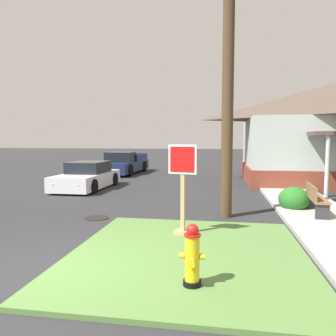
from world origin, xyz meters
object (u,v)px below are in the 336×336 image
(stop_sign, at_px, (183,192))
(parked_sedan_white, at_px, (88,177))
(manhole_cover, at_px, (97,218))
(pickup_truck_navy, at_px, (124,164))
(street_bench, at_px, (315,198))
(utility_pole, at_px, (229,26))
(fire_hydrant, at_px, (192,256))

(stop_sign, xyz_separation_m, parked_sedan_white, (-5.32, 6.97, -0.52))
(stop_sign, height_order, manhole_cover, stop_sign)
(manhole_cover, xyz_separation_m, pickup_truck_navy, (-2.97, 12.36, 0.61))
(parked_sedan_white, distance_m, street_bench, 9.95)
(parked_sedan_white, distance_m, utility_pole, 9.33)
(street_bench, distance_m, utility_pole, 5.52)
(fire_hydrant, bearing_deg, manhole_cover, 127.41)
(street_bench, relative_size, utility_pole, 0.15)
(manhole_cover, xyz_separation_m, parked_sedan_white, (-2.64, 5.53, 0.53))
(parked_sedan_white, bearing_deg, pickup_truck_navy, 92.72)
(parked_sedan_white, bearing_deg, utility_pole, -36.80)
(pickup_truck_navy, xyz_separation_m, street_bench, (9.23, -11.27, -0.03))
(fire_hydrant, xyz_separation_m, stop_sign, (-0.46, 2.66, 0.54))
(manhole_cover, relative_size, street_bench, 0.43)
(stop_sign, xyz_separation_m, manhole_cover, (-2.68, 1.44, -1.06))
(manhole_cover, height_order, parked_sedan_white, parked_sedan_white)
(manhole_cover, bearing_deg, utility_pole, 11.92)
(manhole_cover, relative_size, pickup_truck_navy, 0.13)
(fire_hydrant, distance_m, stop_sign, 2.76)
(pickup_truck_navy, relative_size, utility_pole, 0.52)
(parked_sedan_white, bearing_deg, fire_hydrant, -59.04)
(parked_sedan_white, relative_size, pickup_truck_navy, 0.78)
(manhole_cover, height_order, pickup_truck_navy, pickup_truck_navy)
(stop_sign, bearing_deg, manhole_cover, 151.78)
(fire_hydrant, height_order, stop_sign, stop_sign)
(street_bench, bearing_deg, manhole_cover, -170.07)
(parked_sedan_white, height_order, utility_pole, utility_pole)
(utility_pole, bearing_deg, manhole_cover, -168.08)
(fire_hydrant, relative_size, parked_sedan_white, 0.22)
(manhole_cover, bearing_deg, fire_hydrant, -52.59)
(fire_hydrant, xyz_separation_m, parked_sedan_white, (-5.78, 9.63, 0.01))
(fire_hydrant, bearing_deg, street_bench, 58.96)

